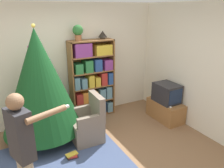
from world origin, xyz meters
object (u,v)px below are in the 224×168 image
armchair (88,125)px  table_lamp (103,34)px  potted_plant (78,31)px  standing_person (23,147)px  television (167,93)px  bookshelf (92,80)px  christmas_tree (40,82)px

armchair → table_lamp: 2.01m
potted_plant → table_lamp: bearing=0.0°
standing_person → potted_plant: bearing=125.6°
potted_plant → table_lamp: size_ratio=1.64×
television → bookshelf: bearing=144.9°
potted_plant → armchair: bearing=-102.9°
bookshelf → potted_plant: (-0.29, 0.01, 1.10)m
armchair → standing_person: standing_person is taller
standing_person → table_lamp: 3.08m
television → table_lamp: (-1.11, 0.99, 1.26)m
armchair → standing_person: 1.83m
bookshelf → television: 1.73m
television → potted_plant: 2.38m
bookshelf → armchair: size_ratio=1.97×
standing_person → potted_plant: size_ratio=4.92×
television → standing_person: standing_person is taller
armchair → standing_person: bearing=-45.7°
standing_person → christmas_tree: bearing=142.9°
standing_person → table_lamp: (2.05, 2.10, 0.96)m
bookshelf → christmas_tree: bearing=-159.7°
bookshelf → standing_person: size_ratio=1.12×
television → standing_person: (-3.16, -1.10, 0.31)m
armchair → table_lamp: (0.79, 0.93, 1.59)m
bookshelf → table_lamp: 1.05m
bookshelf → potted_plant: potted_plant is taller
television → standing_person: size_ratio=0.35×
bookshelf → table_lamp: bearing=1.6°
bookshelf → standing_person: (-1.77, -2.09, 0.06)m
christmas_tree → armchair: christmas_tree is taller
christmas_tree → armchair: size_ratio=2.41×
television → potted_plant: bearing=149.5°
table_lamp → christmas_tree: bearing=-163.0°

